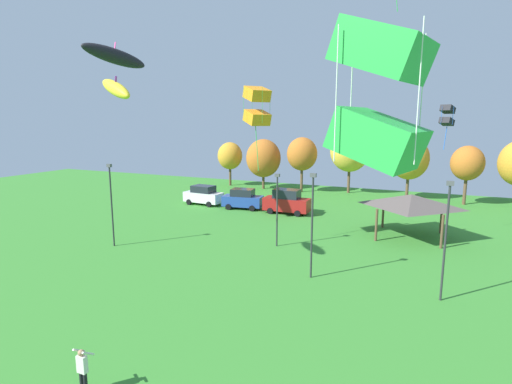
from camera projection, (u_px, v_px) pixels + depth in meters
person_standing_near_foreground at (83, 368)px, 13.91m from camera, size 0.52×0.50×1.75m
kite_flying_0 at (116, 89)px, 22.64m from camera, size 3.53×2.17×1.75m
kite_flying_1 at (257, 106)px, 29.04m from camera, size 2.28×2.25×6.21m
kite_flying_2 at (447, 116)px, 31.65m from camera, size 1.23×1.27×3.57m
kite_flying_4 at (115, 56)px, 32.16m from camera, size 2.88×5.75×2.20m
kite_flying_5 at (381, 96)px, 7.10m from camera, size 1.82×1.69×2.67m
parked_car_leftmost at (203, 195)px, 45.96m from camera, size 4.63×2.34×2.21m
parked_car_second_from_left at (243, 199)px, 43.65m from camera, size 4.53×2.48×2.22m
parked_car_third_from_left at (287, 202)px, 41.42m from camera, size 4.78×2.06×2.55m
park_pavilion at (411, 201)px, 32.67m from camera, size 6.19×5.88×3.60m
light_post_0 at (446, 235)px, 20.81m from camera, size 0.36×0.20×6.49m
light_post_1 at (312, 220)px, 23.94m from camera, size 0.36×0.20×6.47m
light_post_2 at (111, 200)px, 30.19m from camera, size 0.36×0.20×6.35m
light_post_3 at (277, 205)px, 30.19m from camera, size 0.36×0.20×5.63m
treeline_tree_0 at (230, 156)px, 59.14m from camera, size 3.66×3.66×6.45m
treeline_tree_1 at (263, 158)px, 56.23m from camera, size 4.88×4.88×7.04m
treeline_tree_2 at (302, 154)px, 53.46m from camera, size 4.07×4.07×7.41m
treeline_tree_3 at (350, 151)px, 52.69m from camera, size 5.16×5.16×8.53m
treeline_tree_4 at (409, 159)px, 48.83m from camera, size 4.70×4.70×7.58m
treeline_tree_5 at (467, 163)px, 45.33m from camera, size 3.61×3.61×6.78m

